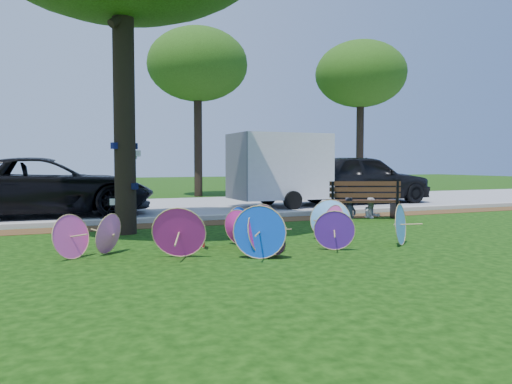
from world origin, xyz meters
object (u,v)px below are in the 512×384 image
parasol_pile (259,229)px  cargo_trailer (280,166)px  black_van (46,187)px  dark_pickup (361,179)px  park_bench (362,200)px  person_left (350,197)px  person_right (372,198)px

parasol_pile → cargo_trailer: 8.43m
black_van → dark_pickup: size_ratio=1.11×
park_bench → black_van: bearing=175.8°
dark_pickup → park_bench: bearing=144.8°
black_van → cargo_trailer: size_ratio=1.91×
person_left → black_van: bearing=139.9°
person_left → parasol_pile: bearing=-152.7°
black_van → dark_pickup: dark_pickup is taller
black_van → park_bench: size_ratio=3.09×
parasol_pile → black_van: (-3.33, 7.32, 0.44)m
black_van → person_left: size_ratio=5.08×
person_left → cargo_trailer: bearing=80.3°
park_bench → person_left: 0.36m
cargo_trailer → person_left: 3.97m
park_bench → dark_pickup: bearing=78.1°
person_right → person_left: bearing=-175.0°
parasol_pile → person_left: 5.43m
person_right → black_van: bearing=160.0°
person_left → person_right: size_ratio=1.08×
cargo_trailer → parasol_pile: bearing=-118.0°
parasol_pile → dark_pickup: 10.68m
park_bench → person_right: size_ratio=1.77×
dark_pickup → cargo_trailer: (-3.46, -0.32, 0.47)m
dark_pickup → person_right: bearing=147.9°
black_van → dark_pickup: 10.69m
parasol_pile → person_left: size_ratio=5.39×
parasol_pile → dark_pickup: (7.36, 7.72, 0.53)m
park_bench → person_left: (-0.35, 0.05, 0.08)m
dark_pickup → person_right: dark_pickup is taller
dark_pickup → person_right: (-2.52, -4.21, -0.37)m
person_right → parasol_pile: bearing=-139.0°
black_van → person_right: black_van is taller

